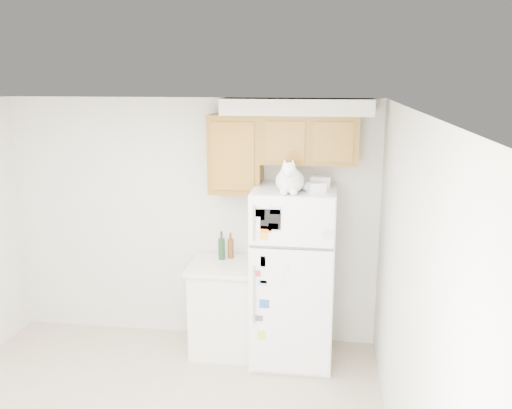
% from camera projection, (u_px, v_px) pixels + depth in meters
% --- Properties ---
extents(room_shell, '(3.84, 4.04, 2.52)m').
position_uv_depth(room_shell, '(144.00, 227.00, 3.77)').
color(room_shell, beige).
rests_on(room_shell, ground_plane).
extents(refrigerator, '(0.76, 0.78, 1.70)m').
position_uv_depth(refrigerator, '(293.00, 276.00, 5.15)').
color(refrigerator, white).
rests_on(refrigerator, ground_plane).
extents(base_counter, '(0.64, 0.64, 0.92)m').
position_uv_depth(base_counter, '(224.00, 306.00, 5.40)').
color(base_counter, white).
rests_on(base_counter, ground_plane).
extents(cat, '(0.31, 0.45, 0.32)m').
position_uv_depth(cat, '(290.00, 180.00, 4.73)').
color(cat, white).
rests_on(cat, refrigerator).
extents(storage_box_back, '(0.18, 0.14, 0.10)m').
position_uv_depth(storage_box_back, '(320.00, 182.00, 5.00)').
color(storage_box_back, white).
rests_on(storage_box_back, refrigerator).
extents(storage_box_front, '(0.18, 0.16, 0.09)m').
position_uv_depth(storage_box_front, '(316.00, 188.00, 4.76)').
color(storage_box_front, white).
rests_on(storage_box_front, refrigerator).
extents(bottle_green, '(0.07, 0.07, 0.29)m').
position_uv_depth(bottle_green, '(222.00, 245.00, 5.38)').
color(bottle_green, '#19381E').
rests_on(bottle_green, base_counter).
extents(bottle_amber, '(0.06, 0.06, 0.26)m').
position_uv_depth(bottle_amber, '(231.00, 245.00, 5.41)').
color(bottle_amber, '#593814').
rests_on(bottle_amber, base_counter).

